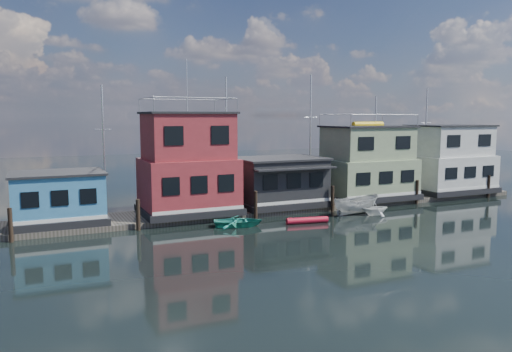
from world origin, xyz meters
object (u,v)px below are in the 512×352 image
dinghy_white (375,208)px  motorboat (356,205)px  houseboat_red (188,166)px  houseboat_dark (280,182)px  red_kayak (307,220)px  dinghy_teal (238,222)px  houseboat_blue (58,198)px  houseboat_white (449,160)px  houseboat_green (367,164)px

dinghy_white → motorboat: bearing=60.0°
houseboat_red → motorboat: size_ratio=2.88×
houseboat_dark → red_kayak: houseboat_dark is taller
motorboat → houseboat_red: bearing=73.3°
houseboat_red → dinghy_teal: bearing=-63.4°
red_kayak → houseboat_blue: bearing=170.7°
houseboat_blue → houseboat_white: houseboat_white is taller
houseboat_blue → motorboat: 22.67m
red_kayak → houseboat_red: bearing=151.6°
houseboat_green → houseboat_white: (10.00, -0.00, -0.01)m
houseboat_green → dinghy_white: size_ratio=3.59×
houseboat_dark → houseboat_green: houseboat_green is taller
houseboat_white → red_kayak: houseboat_white is taller
houseboat_dark → dinghy_white: (5.89, -5.31, -1.80)m
motorboat → red_kayak: motorboat is taller
red_kayak → dinghy_teal: (-5.08, 1.14, 0.13)m
houseboat_dark → dinghy_teal: 7.59m
dinghy_teal → red_kayak: bearing=-86.1°
houseboat_red → dinghy_white: 15.28m
houseboat_green → red_kayak: size_ratio=2.62×
motorboat → dinghy_white: 1.50m
houseboat_dark → dinghy_white: houseboat_dark is taller
red_kayak → dinghy_teal: dinghy_teal is taller
motorboat → red_kayak: bearing=106.3°
houseboat_white → dinghy_white: (-13.11, -5.32, -2.92)m
houseboat_white → red_kayak: size_ratio=2.62×
houseboat_red → dinghy_white: bearing=-21.0°
houseboat_red → houseboat_green: bearing=0.0°
houseboat_green → motorboat: size_ratio=2.04×
houseboat_blue → houseboat_red: size_ratio=0.54×
houseboat_white → dinghy_white: 14.45m
motorboat → dinghy_teal: bearing=93.4°
houseboat_blue → dinghy_white: (23.39, -5.32, -1.59)m
houseboat_red → dinghy_teal: houseboat_red is taller
houseboat_white → dinghy_white: houseboat_white is taller
houseboat_red → houseboat_green: houseboat_red is taller
motorboat → dinghy_teal: 10.38m
dinghy_white → red_kayak: bearing=99.4°
houseboat_blue → houseboat_dark: bearing=-0.1°
houseboat_red → motorboat: houseboat_red is taller
houseboat_dark → dinghy_teal: size_ratio=2.09×
houseboat_red → motorboat: (12.68, -4.46, -3.31)m
red_kayak → dinghy_white: dinghy_white is taller
houseboat_white → dinghy_white: size_ratio=3.59×
houseboat_red → houseboat_dark: bearing=-0.1°
houseboat_blue → dinghy_white: size_ratio=2.74×
red_kayak → houseboat_green: bearing=40.3°
houseboat_blue → red_kayak: 17.95m
houseboat_blue → dinghy_teal: size_ratio=1.81×
dinghy_teal → dinghy_white: size_ratio=1.51×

